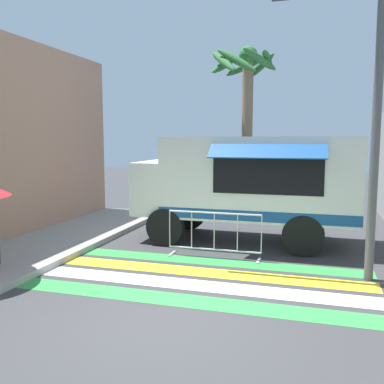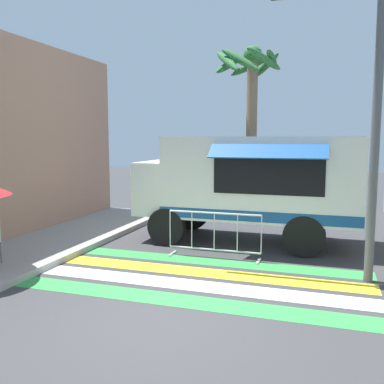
{
  "view_description": "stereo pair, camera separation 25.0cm",
  "coord_description": "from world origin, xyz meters",
  "px_view_note": "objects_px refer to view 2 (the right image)",
  "views": [
    {
      "loc": [
        2.07,
        -5.65,
        2.61
      ],
      "look_at": [
        -0.54,
        3.14,
        1.46
      ],
      "focal_mm": 40.0,
      "sensor_mm": 36.0,
      "label": 1
    },
    {
      "loc": [
        2.31,
        -5.58,
        2.61
      ],
      "look_at": [
        -0.54,
        3.14,
        1.46
      ],
      "focal_mm": 40.0,
      "sensor_mm": 36.0,
      "label": 2
    }
  ],
  "objects_px": {
    "food_truck": "(246,180)",
    "traffic_signal_pole": "(320,32)",
    "palm_tree": "(250,96)",
    "barricade_front": "(214,235)"
  },
  "relations": [
    {
      "from": "traffic_signal_pole",
      "to": "barricade_front",
      "type": "xyz_separation_m",
      "value": [
        -2.09,
        0.63,
        -3.98
      ]
    },
    {
      "from": "traffic_signal_pole",
      "to": "palm_tree",
      "type": "xyz_separation_m",
      "value": [
        -2.32,
        5.82,
        -0.49
      ]
    },
    {
      "from": "food_truck",
      "to": "traffic_signal_pole",
      "type": "xyz_separation_m",
      "value": [
        1.74,
        -2.35,
        2.91
      ]
    },
    {
      "from": "barricade_front",
      "to": "palm_tree",
      "type": "xyz_separation_m",
      "value": [
        -0.22,
        5.19,
        3.49
      ]
    },
    {
      "from": "food_truck",
      "to": "traffic_signal_pole",
      "type": "height_order",
      "value": "traffic_signal_pole"
    },
    {
      "from": "food_truck",
      "to": "palm_tree",
      "type": "relative_size",
      "value": 0.98
    },
    {
      "from": "traffic_signal_pole",
      "to": "palm_tree",
      "type": "relative_size",
      "value": 1.19
    },
    {
      "from": "traffic_signal_pole",
      "to": "food_truck",
      "type": "bearing_deg",
      "value": 126.5
    },
    {
      "from": "barricade_front",
      "to": "palm_tree",
      "type": "bearing_deg",
      "value": 92.48
    },
    {
      "from": "palm_tree",
      "to": "traffic_signal_pole",
      "type": "bearing_deg",
      "value": -68.31
    }
  ]
}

